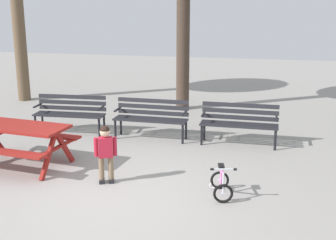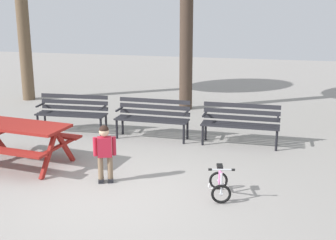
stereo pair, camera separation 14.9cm
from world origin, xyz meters
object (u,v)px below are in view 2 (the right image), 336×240
picnic_table (20,134)px  park_bench_far_left (73,110)px  park_bench_right (241,121)px  kids_bicycle (220,184)px  child_standing (105,149)px  park_bench_left (153,115)px

picnic_table → park_bench_far_left: size_ratio=1.20×
park_bench_right → park_bench_far_left: bearing=179.7°
park_bench_far_left → kids_bicycle: size_ratio=2.66×
park_bench_right → kids_bicycle: 2.71m
park_bench_far_left → child_standing: size_ratio=1.66×
picnic_table → kids_bicycle: 3.78m
park_bench_right → child_standing: child_standing is taller
child_standing → park_bench_left: bearing=88.2°
park_bench_far_left → park_bench_right: same height
park_bench_right → child_standing: (-1.98, -2.59, 0.06)m
park_bench_far_left → child_standing: 3.19m
picnic_table → child_standing: bearing=-12.8°
picnic_table → park_bench_far_left: park_bench_far_left is taller
park_bench_left → child_standing: 2.60m
park_bench_left → kids_bicycle: bearing=-55.9°
park_bench_far_left → park_bench_left: same height
park_bench_left → park_bench_right: size_ratio=1.00×
park_bench_left → park_bench_far_left: bearing=179.6°
park_bench_left → child_standing: child_standing is taller
kids_bicycle → park_bench_right: bearing=88.5°
child_standing → picnic_table: bearing=167.2°
park_bench_right → child_standing: bearing=-127.4°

